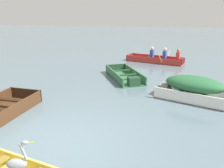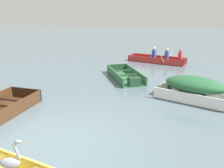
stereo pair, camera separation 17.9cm
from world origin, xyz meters
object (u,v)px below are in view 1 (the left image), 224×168
(rowboat_red_with_crew, at_px, (159,59))
(heron_on_dinghy, at_px, (18,163))
(skiff_green_near_moored, at_px, (125,77))
(skiff_white_mid_moored, at_px, (194,87))

(rowboat_red_with_crew, distance_m, heron_on_dinghy, 12.04)
(skiff_green_near_moored, bearing_deg, heron_on_dinghy, -95.89)
(skiff_green_near_moored, xyz_separation_m, heron_on_dinghy, (-0.81, -7.82, 0.69))
(skiff_white_mid_moored, relative_size, rowboat_red_with_crew, 0.79)
(skiff_green_near_moored, distance_m, skiff_white_mid_moored, 3.47)
(heron_on_dinghy, bearing_deg, rowboat_red_with_crew, 78.72)
(heron_on_dinghy, bearing_deg, skiff_white_mid_moored, 58.40)
(rowboat_red_with_crew, bearing_deg, heron_on_dinghy, -101.28)
(rowboat_red_with_crew, xyz_separation_m, heron_on_dinghy, (-2.35, -11.80, 0.62))
(skiff_green_near_moored, xyz_separation_m, rowboat_red_with_crew, (1.55, 3.98, 0.08))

